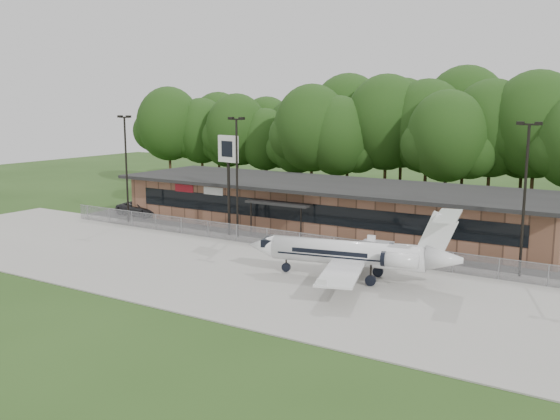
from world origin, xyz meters
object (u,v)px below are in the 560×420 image
Objects in this scene: business_jet at (355,255)px; pole_sign at (228,160)px; suv at (141,209)px; terminal at (330,206)px.

business_jet is 17.34m from pole_sign.
business_jet is 30.26m from suv.
business_jet is (9.09, -13.89, -0.44)m from terminal.
business_jet is at bearing -56.79° from terminal.
pole_sign is at bearing 144.69° from business_jet.
suv is at bearing -167.90° from terminal.
pole_sign reaches higher than terminal.
pole_sign is at bearing -100.62° from suv.
pole_sign is (-6.11, -7.14, 4.45)m from terminal.
terminal is 7.64× the size of suv.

